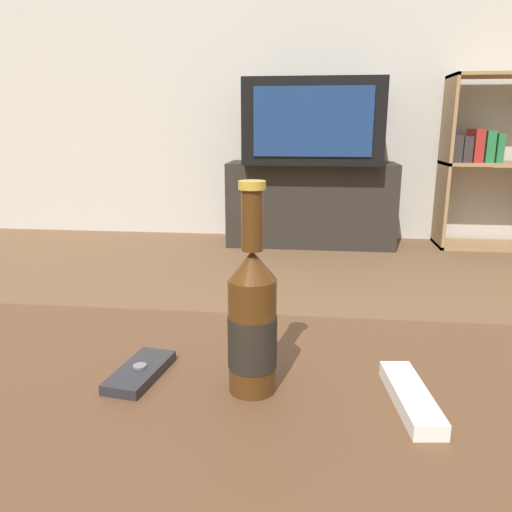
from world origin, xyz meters
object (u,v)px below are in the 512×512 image
television (313,122)px  beer_bottle (252,321)px  bookshelf (487,159)px  remote_control (411,397)px  cell_phone (140,372)px  tv_stand (311,204)px

television → beer_bottle: size_ratio=3.09×
bookshelf → remote_control: bearing=-109.0°
beer_bottle → cell_phone: bearing=174.3°
bookshelf → cell_phone: size_ratio=8.52×
bookshelf → beer_bottle: bearing=-112.6°
television → remote_control: bearing=-87.0°
cell_phone → remote_control: remote_control is taller
tv_stand → cell_phone: tv_stand is taller
tv_stand → beer_bottle: size_ratio=4.00×
tv_stand → bookshelf: (1.09, 0.05, 0.30)m
bookshelf → cell_phone: bookshelf is taller
tv_stand → cell_phone: 2.70m
tv_stand → cell_phone: (-0.21, -2.69, 0.17)m
tv_stand → remote_control: size_ratio=6.90×
beer_bottle → remote_control: bearing=-4.2°
television → remote_control: television is taller
tv_stand → television: size_ratio=1.29×
beer_bottle → television: bearing=88.9°
tv_stand → beer_bottle: 2.71m
beer_bottle → remote_control: 0.21m
tv_stand → television: bearing=-90.0°
television → bookshelf: (1.09, 0.05, -0.22)m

